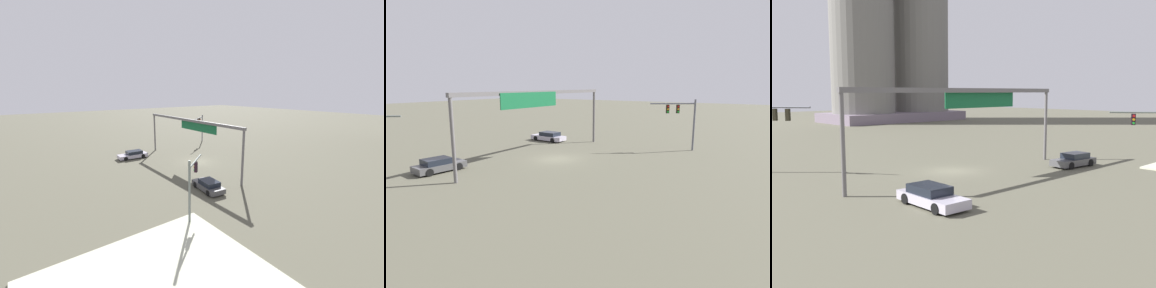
% 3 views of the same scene
% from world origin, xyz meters
% --- Properties ---
extents(ground_plane, '(227.91, 227.91, 0.00)m').
position_xyz_m(ground_plane, '(0.00, 0.00, 0.00)').
color(ground_plane, '#555343').
extents(traffic_signal_near_corner, '(3.04, 4.35, 5.83)m').
position_xyz_m(traffic_signal_near_corner, '(-11.14, 9.47, 4.03)').
color(traffic_signal_near_corner, slate).
rests_on(traffic_signal_near_corner, ground).
extents(overhead_sign_gantry, '(21.62, 0.43, 6.84)m').
position_xyz_m(overhead_sign_gantry, '(0.39, -1.72, 5.77)').
color(overhead_sign_gantry, '#605D5E').
rests_on(overhead_sign_gantry, ground).
extents(sedan_car_approaching, '(4.41, 2.28, 1.21)m').
position_xyz_m(sedan_car_approaching, '(9.32, -5.77, 0.57)').
color(sedan_car_approaching, '#4B4B4C').
rests_on(sedan_car_approaching, ground).
extents(sedan_car_waiting_far, '(2.12, 4.77, 1.21)m').
position_xyz_m(sedan_car_waiting_far, '(-8.03, -7.24, 0.58)').
color(sedan_car_waiting_far, '#B4ADBE').
rests_on(sedan_car_waiting_far, ground).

